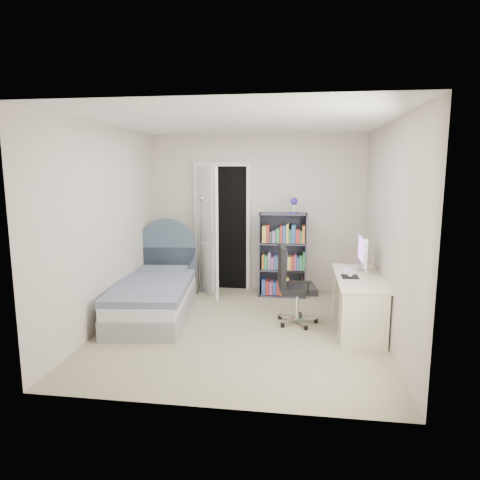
# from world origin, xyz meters

# --- Properties ---
(room_shell) EXTENTS (3.50, 3.70, 2.60)m
(room_shell) POSITION_xyz_m (0.00, 0.00, 1.25)
(room_shell) COLOR gray
(room_shell) RESTS_ON ground
(door) EXTENTS (0.92, 0.71, 2.06)m
(door) POSITION_xyz_m (-0.67, 1.56, 1.03)
(door) COLOR black
(door) RESTS_ON ground
(bed) EXTENTS (1.13, 2.05, 1.21)m
(bed) POSITION_xyz_m (-1.24, 0.41, 0.27)
(bed) COLOR gray
(bed) RESTS_ON ground
(nightstand) EXTENTS (0.43, 0.43, 0.63)m
(nightstand) POSITION_xyz_m (-1.22, 1.58, 0.42)
(nightstand) COLOR tan
(nightstand) RESTS_ON ground
(floor_lamp) EXTENTS (0.22, 0.22, 1.55)m
(floor_lamp) POSITION_xyz_m (-0.85, 1.50, 0.63)
(floor_lamp) COLOR silver
(floor_lamp) RESTS_ON ground
(bookcase) EXTENTS (0.72, 0.31, 1.54)m
(bookcase) POSITION_xyz_m (0.46, 1.49, 0.59)
(bookcase) COLOR #3A3E4F
(bookcase) RESTS_ON ground
(desk) EXTENTS (0.55, 1.37, 1.12)m
(desk) POSITION_xyz_m (1.43, 0.22, 0.37)
(desk) COLOR beige
(desk) RESTS_ON ground
(office_chair) EXTENTS (0.54, 0.56, 1.01)m
(office_chair) POSITION_xyz_m (0.61, 0.28, 0.55)
(office_chair) COLOR silver
(office_chair) RESTS_ON ground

